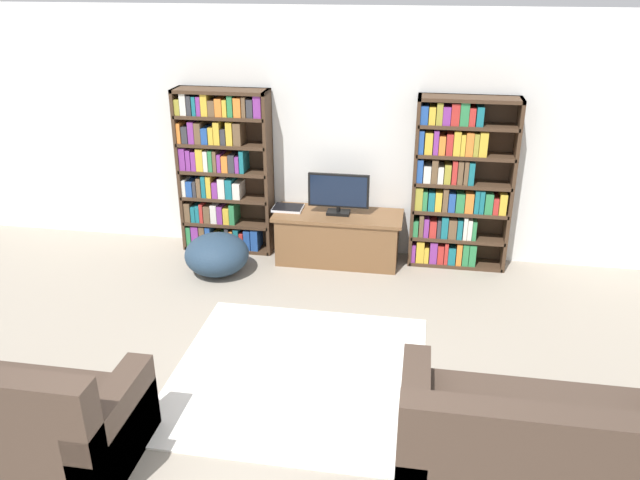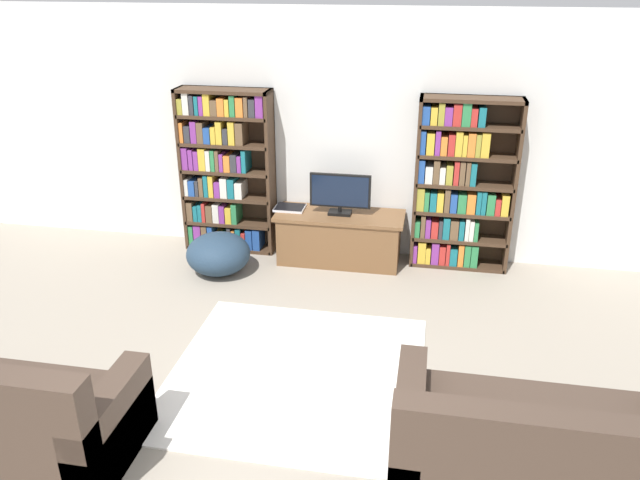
# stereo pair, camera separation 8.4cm
# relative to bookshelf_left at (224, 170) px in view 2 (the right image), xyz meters

# --- Properties ---
(wall_back) EXTENTS (8.80, 0.06, 2.60)m
(wall_back) POSITION_rel_bookshelf_left_xyz_m (1.28, 0.19, 0.39)
(wall_back) COLOR silver
(wall_back) RESTS_ON ground_plane
(bookshelf_left) EXTENTS (1.01, 0.30, 1.79)m
(bookshelf_left) POSITION_rel_bookshelf_left_xyz_m (0.00, 0.00, 0.00)
(bookshelf_left) COLOR #422D1E
(bookshelf_left) RESTS_ON ground_plane
(bookshelf_right) EXTENTS (1.01, 0.30, 1.79)m
(bookshelf_right) POSITION_rel_bookshelf_left_xyz_m (2.51, 0.00, -0.03)
(bookshelf_right) COLOR #422D1E
(bookshelf_right) RESTS_ON ground_plane
(tv_stand) EXTENTS (1.36, 0.54, 0.55)m
(tv_stand) POSITION_rel_bookshelf_left_xyz_m (1.31, -0.15, -0.63)
(tv_stand) COLOR brown
(tv_stand) RESTS_ON ground_plane
(television) EXTENTS (0.64, 0.16, 0.44)m
(television) POSITION_rel_bookshelf_left_xyz_m (1.31, -0.15, -0.13)
(television) COLOR black
(television) RESTS_ON tv_stand
(laptop) EXTENTS (0.32, 0.26, 0.03)m
(laptop) POSITION_rel_bookshelf_left_xyz_m (0.75, -0.10, -0.35)
(laptop) COLOR silver
(laptop) RESTS_ON tv_stand
(area_rug) EXTENTS (1.96, 1.96, 0.02)m
(area_rug) POSITION_rel_bookshelf_left_xyz_m (1.30, -2.26, -0.90)
(area_rug) COLOR white
(area_rug) RESTS_ON ground_plane
(couch_left_sectional) EXTENTS (1.52, 0.86, 0.89)m
(couch_left_sectional) POSITION_rel_bookshelf_left_xyz_m (-0.30, -3.47, -0.62)
(couch_left_sectional) COLOR #423328
(couch_left_sectional) RESTS_ON ground_plane
(couch_right_sofa) EXTENTS (1.79, 0.97, 0.80)m
(couch_right_sofa) POSITION_rel_bookshelf_left_xyz_m (3.00, -3.11, -0.64)
(couch_right_sofa) COLOR #423328
(couch_right_sofa) RESTS_ON ground_plane
(beanbag_ottoman) EXTENTS (0.66, 0.66, 0.42)m
(beanbag_ottoman) POSITION_rel_bookshelf_left_xyz_m (0.11, -0.65, -0.70)
(beanbag_ottoman) COLOR #23384C
(beanbag_ottoman) RESTS_ON ground_plane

